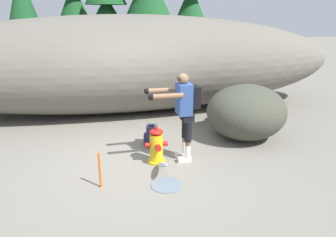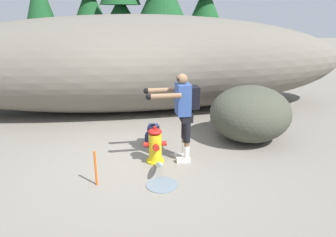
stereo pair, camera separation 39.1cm
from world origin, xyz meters
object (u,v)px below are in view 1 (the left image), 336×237
object	(u,v)px
fire_hydrant	(156,146)
survey_stake	(100,170)
spare_backpack	(151,136)
utility_worker	(184,107)
boulder_mid	(228,114)
boulder_large	(246,112)

from	to	relation	value
fire_hydrant	survey_stake	world-z (taller)	fire_hydrant
spare_backpack	fire_hydrant	bearing A→B (deg)	100.05
fire_hydrant	utility_worker	bearing A→B (deg)	0.67
boulder_mid	survey_stake	world-z (taller)	survey_stake
boulder_large	survey_stake	size ratio (longest dim) A/B	2.99
spare_backpack	survey_stake	world-z (taller)	survey_stake
utility_worker	boulder_mid	bearing A→B (deg)	-133.00
boulder_mid	survey_stake	xyz separation A→B (m)	(-3.25, -2.51, 0.06)
utility_worker	boulder_mid	distance (m)	2.60
utility_worker	boulder_mid	xyz separation A→B (m)	(1.68, 1.81, -0.82)
fire_hydrant	utility_worker	world-z (taller)	utility_worker
boulder_mid	boulder_large	bearing A→B (deg)	-90.70
spare_backpack	survey_stake	size ratio (longest dim) A/B	0.78
boulder_mid	survey_stake	size ratio (longest dim) A/B	1.31
survey_stake	utility_worker	bearing A→B (deg)	24.01
utility_worker	survey_stake	distance (m)	1.88
boulder_large	utility_worker	bearing A→B (deg)	-154.38
utility_worker	survey_stake	xyz separation A→B (m)	(-1.57, -0.70, -0.76)
spare_backpack	boulder_mid	distance (m)	2.38
boulder_large	survey_stake	world-z (taller)	boulder_large
fire_hydrant	boulder_large	world-z (taller)	boulder_large
utility_worker	boulder_large	bearing A→B (deg)	-154.58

